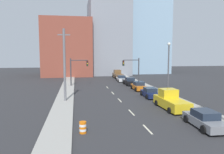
# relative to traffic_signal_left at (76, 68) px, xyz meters

# --- Properties ---
(sidewalk_left) EXTENTS (2.47, 88.28, 0.16)m
(sidewalk_left) POSITION_rel_traffic_signal_left_xyz_m (-1.66, 8.80, -3.47)
(sidewalk_left) COLOR #9E9B93
(sidewalk_left) RESTS_ON ground
(sidewalk_right) EXTENTS (2.47, 88.28, 0.16)m
(sidewalk_right) POSITION_rel_traffic_signal_left_xyz_m (13.32, 8.80, -3.47)
(sidewalk_right) COLOR #9E9B93
(sidewalk_right) RESTS_ON ground
(lane_stripe_at_9m) EXTENTS (0.16, 2.40, 0.01)m
(lane_stripe_at_9m) POSITION_rel_traffic_signal_left_xyz_m (5.83, -26.29, -3.55)
(lane_stripe_at_9m) COLOR beige
(lane_stripe_at_9m) RESTS_ON ground
(lane_stripe_at_14m) EXTENTS (0.16, 2.40, 0.01)m
(lane_stripe_at_14m) POSITION_rel_traffic_signal_left_xyz_m (5.83, -20.91, -3.55)
(lane_stripe_at_14m) COLOR beige
(lane_stripe_at_14m) RESTS_ON ground
(lane_stripe_at_21m) EXTENTS (0.16, 2.40, 0.01)m
(lane_stripe_at_21m) POSITION_rel_traffic_signal_left_xyz_m (5.83, -14.50, -3.55)
(lane_stripe_at_21m) COLOR beige
(lane_stripe_at_21m) RESTS_ON ground
(lane_stripe_at_27m) EXTENTS (0.16, 2.40, 0.01)m
(lane_stripe_at_27m) POSITION_rel_traffic_signal_left_xyz_m (5.83, -8.80, -3.55)
(lane_stripe_at_27m) COLOR beige
(lane_stripe_at_27m) RESTS_ON ground
(lane_stripe_at_33m) EXTENTS (0.16, 2.40, 0.01)m
(lane_stripe_at_33m) POSITION_rel_traffic_signal_left_xyz_m (5.83, -2.63, -3.55)
(lane_stripe_at_33m) COLOR beige
(lane_stripe_at_33m) RESTS_ON ground
(building_brick_left) EXTENTS (14.00, 16.00, 16.38)m
(building_brick_left) POSITION_rel_traffic_signal_left_xyz_m (-2.37, 24.44, 4.64)
(building_brick_left) COLOR brown
(building_brick_left) RESTS_ON ground
(building_office_center) EXTENTS (12.00, 20.00, 23.94)m
(building_office_center) POSITION_rel_traffic_signal_left_xyz_m (10.36, 28.44, 8.42)
(building_office_center) COLOR gray
(building_office_center) RESTS_ON ground
(building_glass_right) EXTENTS (13.00, 20.00, 30.36)m
(building_glass_right) POSITION_rel_traffic_signal_left_xyz_m (23.81, 32.44, 11.63)
(building_glass_right) COLOR #8CADC6
(building_glass_right) RESTS_ON ground
(traffic_signal_left) EXTENTS (3.54, 0.35, 5.53)m
(traffic_signal_left) POSITION_rel_traffic_signal_left_xyz_m (0.00, 0.00, 0.00)
(traffic_signal_left) COLOR #38383D
(traffic_signal_left) RESTS_ON ground
(traffic_signal_right) EXTENTS (3.54, 0.35, 5.53)m
(traffic_signal_right) POSITION_rel_traffic_signal_left_xyz_m (11.73, 0.00, 0.00)
(traffic_signal_right) COLOR #38383D
(traffic_signal_right) RESTS_ON ground
(utility_pole_left_mid) EXTENTS (1.60, 0.32, 9.60)m
(utility_pole_left_mid) POSITION_rel_traffic_signal_left_xyz_m (-1.51, -14.24, 1.37)
(utility_pole_left_mid) COLOR slate
(utility_pole_left_mid) RESTS_ON ground
(traffic_barrel) EXTENTS (0.56, 0.56, 0.95)m
(traffic_barrel) POSITION_rel_traffic_signal_left_xyz_m (0.42, -26.33, -3.08)
(traffic_barrel) COLOR orange
(traffic_barrel) RESTS_ON ground
(street_lamp) EXTENTS (0.44, 0.44, 7.99)m
(street_lamp) POSITION_rel_traffic_signal_left_xyz_m (13.30, -13.38, 1.11)
(street_lamp) COLOR #4C4C51
(street_lamp) RESTS_ON ground
(sedan_gray) EXTENTS (2.28, 4.81, 1.48)m
(sedan_gray) POSITION_rel_traffic_signal_left_xyz_m (10.87, -26.62, -2.87)
(sedan_gray) COLOR slate
(sedan_gray) RESTS_ON ground
(pickup_truck_yellow) EXTENTS (2.47, 5.92, 2.20)m
(pickup_truck_yellow) POSITION_rel_traffic_signal_left_xyz_m (10.77, -19.94, -2.66)
(pickup_truck_yellow) COLOR gold
(pickup_truck_yellow) RESTS_ON ground
(sedan_navy) EXTENTS (2.21, 4.64, 1.41)m
(sedan_navy) POSITION_rel_traffic_signal_left_xyz_m (10.71, -13.03, -2.90)
(sedan_navy) COLOR #141E47
(sedan_navy) RESTS_ON ground
(sedan_orange) EXTENTS (2.11, 4.39, 1.52)m
(sedan_orange) POSITION_rel_traffic_signal_left_xyz_m (10.87, -6.58, -2.85)
(sedan_orange) COLOR orange
(sedan_orange) RESTS_ON ground
(sedan_black) EXTENTS (2.17, 4.51, 1.54)m
(sedan_black) POSITION_rel_traffic_signal_left_xyz_m (10.88, -0.05, -2.85)
(sedan_black) COLOR black
(sedan_black) RESTS_ON ground
(sedan_white) EXTENTS (2.23, 4.66, 1.39)m
(sedan_white) POSITION_rel_traffic_signal_left_xyz_m (10.40, 6.09, -2.91)
(sedan_white) COLOR silver
(sedan_white) RESTS_ON ground
(pickup_truck_brown) EXTENTS (2.30, 6.25, 2.15)m
(pickup_truck_brown) POSITION_rel_traffic_signal_left_xyz_m (10.98, 13.42, -2.68)
(pickup_truck_brown) COLOR brown
(pickup_truck_brown) RESTS_ON ground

